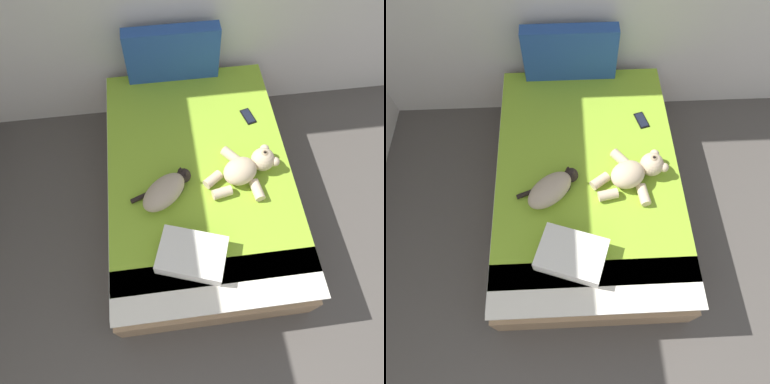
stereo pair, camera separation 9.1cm
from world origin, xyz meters
The scene contains 7 objects.
ground_plane centered at (1.97, 2.00, 0.00)m, with size 9.98×9.98×0.00m, color #4C4742.
bed centered at (1.76, 2.93, 0.25)m, with size 1.33×1.99×0.51m.
patterned_cushion centered at (1.67, 3.85, 0.73)m, with size 0.73×0.12×0.43m.
cat centered at (1.51, 2.74, 0.58)m, with size 0.42×0.37×0.15m.
teddy_bear centered at (2.07, 2.84, 0.59)m, with size 0.54×0.45×0.17m.
cell_phone centered at (2.19, 3.34, 0.52)m, with size 0.11×0.16×0.01m.
throw_pillow centered at (1.62, 2.28, 0.57)m, with size 0.40×0.28×0.11m, color white.
Camera 1 is at (1.54, 1.64, 2.57)m, focal length 32.34 mm.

